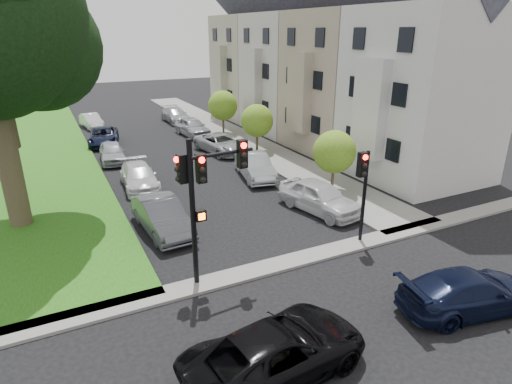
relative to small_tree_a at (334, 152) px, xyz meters
name	(u,v)px	position (x,y,z in m)	size (l,w,h in m)	color
ground	(318,289)	(-6.20, -7.75, -2.38)	(140.00, 140.00, 0.00)	black
grass_strip	(33,154)	(-15.20, 16.25, -2.32)	(8.00, 44.00, 0.12)	#1A5F10
sidewalk_right	(229,133)	(0.55, 16.25, -2.32)	(3.50, 44.00, 0.12)	slate
sidewalk_cross	(290,262)	(-6.20, -5.75, -2.32)	(60.00, 1.00, 0.12)	slate
house_a	(425,62)	(6.25, 0.25, 4.56)	(7.70, 7.55, 15.97)	#B2AEA6
house_b	(345,55)	(6.25, 7.75, 4.56)	(7.70, 7.55, 15.97)	#B3A797
house_c	(291,51)	(6.25, 15.25, 4.56)	(7.70, 7.55, 15.97)	gray
house_d	(254,48)	(6.25, 22.75, 4.56)	(7.70, 7.55, 15.97)	#A9A799
small_tree_a	(334,152)	(0.00, 0.00, 0.00)	(2.38, 2.38, 3.57)	#433620
small_tree_b	(257,121)	(0.00, 9.50, 0.02)	(2.41, 2.41, 3.61)	#433620
small_tree_c	(223,106)	(0.00, 16.10, 0.16)	(2.54, 2.54, 3.81)	#433620
traffic_signal_main	(203,186)	(-9.57, -5.52, 1.36)	(2.65, 0.69, 5.41)	black
traffic_signal_secondary	(363,181)	(-2.67, -5.56, 0.49)	(0.51, 0.41, 4.10)	black
car_cross_near	(277,351)	(-9.49, -10.59, -1.65)	(2.40, 5.21, 1.45)	black
car_cross_far	(469,291)	(-2.52, -10.95, -1.68)	(1.95, 4.80, 1.39)	black
car_parked_0	(320,197)	(-2.22, -1.95, -1.58)	(1.88, 4.68, 1.60)	silver
car_parked_1	(255,166)	(-2.78, 4.22, -1.62)	(1.61, 4.62, 1.52)	#999BA0
car_parked_2	(221,143)	(-2.45, 10.64, -1.68)	(2.31, 5.01, 1.39)	#999BA0
car_parked_3	(193,127)	(-2.60, 16.79, -1.59)	(1.86, 4.64, 1.58)	#999BA0
car_parked_4	(176,115)	(-2.23, 23.13, -1.67)	(1.99, 4.88, 1.42)	#999BA0
car_parked_5	(162,216)	(-9.95, -0.70, -1.61)	(1.63, 4.67, 1.54)	#3F4247
car_parked_6	(139,177)	(-9.61, 5.65, -1.71)	(1.88, 4.62, 1.34)	silver
car_parked_7	(112,152)	(-10.17, 11.75, -1.69)	(1.62, 4.02, 1.37)	#999BA0
car_parked_8	(104,136)	(-9.97, 17.07, -1.70)	(2.23, 4.85, 1.35)	black
car_parked_9	(91,121)	(-10.07, 24.19, -1.73)	(1.38, 3.95, 1.30)	silver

